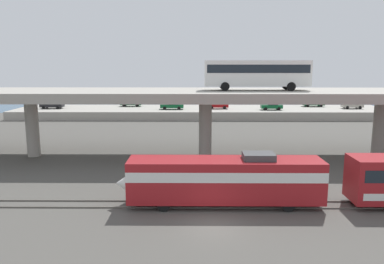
# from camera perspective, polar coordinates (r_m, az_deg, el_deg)

# --- Properties ---
(ground_plane) EXTENTS (260.00, 260.00, 0.00)m
(ground_plane) POSITION_cam_1_polar(r_m,az_deg,el_deg) (27.00, 3.02, -13.76)
(ground_plane) COLOR #4C4944
(rail_strip_near) EXTENTS (110.00, 0.12, 0.12)m
(rail_strip_near) POSITION_cam_1_polar(r_m,az_deg,el_deg) (30.01, 2.74, -11.11)
(rail_strip_near) COLOR #59544C
(rail_strip_near) RESTS_ON ground_plane
(rail_strip_far) EXTENTS (110.00, 0.12, 0.12)m
(rail_strip_far) POSITION_cam_1_polar(r_m,az_deg,el_deg) (31.35, 2.64, -10.16)
(rail_strip_far) COLOR #59544C
(rail_strip_far) RESTS_ON ground_plane
(train_locomotive) EXTENTS (15.91, 3.04, 4.18)m
(train_locomotive) POSITION_cam_1_polar(r_m,az_deg,el_deg) (30.01, 3.48, -6.81)
(train_locomotive) COLOR maroon
(train_locomotive) RESTS_ON ground_plane
(highway_overpass) EXTENTS (96.00, 10.66, 7.82)m
(highway_overpass) POSITION_cam_1_polar(r_m,az_deg,el_deg) (44.84, 2.00, 5.16)
(highway_overpass) COLOR #9E998E
(highway_overpass) RESTS_ON ground_plane
(transit_bus_on_overpass) EXTENTS (12.00, 2.68, 3.40)m
(transit_bus_on_overpass) POSITION_cam_1_polar(r_m,az_deg,el_deg) (45.42, 9.53, 8.69)
(transit_bus_on_overpass) COLOR silver
(transit_bus_on_overpass) RESTS_ON highway_overpass
(pier_parking_lot) EXTENTS (75.99, 13.50, 1.68)m
(pier_parking_lot) POSITION_cam_1_polar(r_m,az_deg,el_deg) (80.30, 1.33, 2.94)
(pier_parking_lot) COLOR #9E998E
(pier_parking_lot) RESTS_ON ground_plane
(parked_car_0) EXTENTS (4.61, 1.95, 1.50)m
(parked_car_0) POSITION_cam_1_polar(r_m,az_deg,el_deg) (88.62, -19.88, 4.07)
(parked_car_0) COLOR black
(parked_car_0) RESTS_ON pier_parking_lot
(parked_car_1) EXTENTS (4.68, 1.99, 1.50)m
(parked_car_1) POSITION_cam_1_polar(r_m,az_deg,el_deg) (78.37, -2.94, 3.94)
(parked_car_1) COLOR #0C4C26
(parked_car_1) RESTS_ON pier_parking_lot
(parked_car_2) EXTENTS (4.25, 1.83, 1.50)m
(parked_car_2) POSITION_cam_1_polar(r_m,az_deg,el_deg) (79.36, 3.81, 4.01)
(parked_car_2) COLOR maroon
(parked_car_2) RESTS_ON pier_parking_lot
(parked_car_3) EXTENTS (4.57, 1.94, 1.50)m
(parked_car_3) POSITION_cam_1_polar(r_m,az_deg,el_deg) (87.20, 17.50, 4.12)
(parked_car_3) COLOR #0C4C26
(parked_car_3) RESTS_ON pier_parking_lot
(parked_car_4) EXTENTS (4.49, 1.86, 1.50)m
(parked_car_4) POSITION_cam_1_polar(r_m,az_deg,el_deg) (84.58, -8.97, 4.29)
(parked_car_4) COLOR #0C4C26
(parked_car_4) RESTS_ON pier_parking_lot
(parked_car_5) EXTENTS (4.13, 1.93, 1.50)m
(parked_car_5) POSITION_cam_1_polar(r_m,az_deg,el_deg) (85.87, 22.56, 3.72)
(parked_car_5) COLOR #9E998C
(parked_car_5) RESTS_ON pier_parking_lot
(parked_car_6) EXTENTS (4.61, 1.97, 1.50)m
(parked_car_6) POSITION_cam_1_polar(r_m,az_deg,el_deg) (84.57, -20.00, 3.80)
(parked_car_6) COLOR black
(parked_car_6) RESTS_ON pier_parking_lot
(parked_car_7) EXTENTS (4.20, 1.87, 1.50)m
(parked_car_7) POSITION_cam_1_polar(r_m,az_deg,el_deg) (78.83, 11.70, 3.78)
(parked_car_7) COLOR #0C4C26
(parked_car_7) RESTS_ON pier_parking_lot
(harbor_water) EXTENTS (140.00, 36.00, 0.01)m
(harbor_water) POSITION_cam_1_polar(r_m,az_deg,el_deg) (103.25, 1.15, 4.09)
(harbor_water) COLOR #2D5170
(harbor_water) RESTS_ON ground_plane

